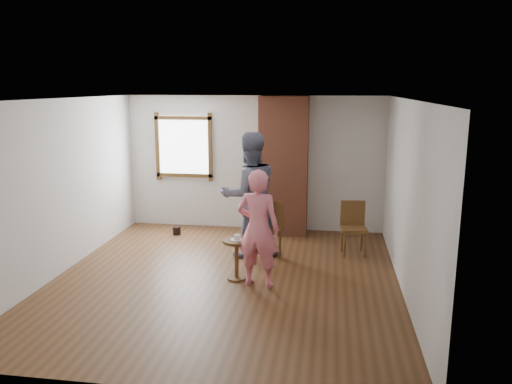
% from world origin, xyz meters
% --- Properties ---
extents(ground, '(5.50, 5.50, 0.00)m').
position_xyz_m(ground, '(0.00, 0.00, 0.00)').
color(ground, brown).
rests_on(ground, ground).
extents(room_shell, '(5.04, 5.52, 2.62)m').
position_xyz_m(room_shell, '(-0.06, 0.61, 1.81)').
color(room_shell, silver).
rests_on(room_shell, ground).
extents(brick_chimney, '(0.90, 0.50, 2.60)m').
position_xyz_m(brick_chimney, '(0.60, 2.50, 1.30)').
color(brick_chimney, '#A9593C').
rests_on(brick_chimney, ground).
extents(stoneware_crock, '(0.49, 0.49, 0.48)m').
position_xyz_m(stoneware_crock, '(0.19, 2.40, 0.24)').
color(stoneware_crock, tan).
rests_on(stoneware_crock, ground).
extents(dark_pot, '(0.16, 0.16, 0.15)m').
position_xyz_m(dark_pot, '(-1.39, 2.07, 0.08)').
color(dark_pot, black).
rests_on(dark_pot, ground).
extents(dining_chair_left, '(0.57, 0.57, 0.93)m').
position_xyz_m(dining_chair_left, '(0.49, 1.04, 0.52)').
color(dining_chair_left, brown).
rests_on(dining_chair_left, ground).
extents(dining_chair_right, '(0.46, 0.46, 0.89)m').
position_xyz_m(dining_chair_right, '(1.88, 1.48, 0.50)').
color(dining_chair_right, brown).
rests_on(dining_chair_right, ground).
extents(side_table, '(0.40, 0.40, 0.60)m').
position_xyz_m(side_table, '(0.16, 0.03, 0.40)').
color(side_table, brown).
rests_on(side_table, ground).
extents(cake_plate, '(0.18, 0.18, 0.01)m').
position_xyz_m(cake_plate, '(0.16, 0.03, 0.60)').
color(cake_plate, white).
rests_on(cake_plate, side_table).
extents(cake_slice, '(0.08, 0.07, 0.06)m').
position_xyz_m(cake_slice, '(0.17, 0.03, 0.64)').
color(cake_slice, white).
rests_on(cake_slice, cake_plate).
extents(man, '(1.25, 1.16, 2.06)m').
position_xyz_m(man, '(0.18, 1.11, 1.03)').
color(man, '#141737').
rests_on(man, ground).
extents(person_pink, '(0.66, 0.49, 1.67)m').
position_xyz_m(person_pink, '(0.51, -0.15, 0.84)').
color(person_pink, pink).
rests_on(person_pink, ground).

